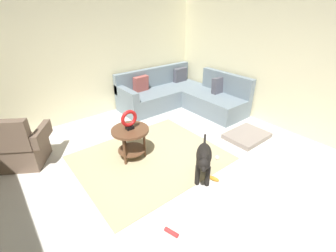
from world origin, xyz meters
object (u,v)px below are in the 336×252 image
dog_toy_bone (213,178)px  side_table (131,136)px  sectional_couch (181,96)px  dog (204,158)px  dog_toy_ball (217,158)px  dog_toy_rope (171,232)px  dog_bed_mat (247,136)px  torus_sculpture (129,119)px  armchair (20,147)px

dog_toy_bone → side_table: bearing=116.8°
sectional_couch → side_table: size_ratio=3.75×
dog → dog_toy_ball: bearing=-113.2°
dog → dog_toy_rope: size_ratio=3.83×
side_table → dog_toy_ball: 1.47m
dog_toy_ball → sectional_couch: bearing=63.9°
dog_toy_bone → dog_bed_mat: bearing=16.2°
sectional_couch → dog_bed_mat: bearing=-90.4°
dog_toy_rope → side_table: bearing=74.7°
dog → dog_toy_ball: size_ratio=9.38×
torus_sculpture → dog_bed_mat: bearing=-22.0°
armchair → side_table: bearing=-0.1°
sectional_couch → dog_toy_bone: 2.77m
dog → dog_bed_mat: bearing=-121.1°
sectional_couch → dog_toy_ball: (-1.00, -2.04, -0.26)m
sectional_couch → dog_bed_mat: (-0.01, -1.93, -0.25)m
torus_sculpture → dog_toy_ball: 1.57m
side_table → dog: bearing=-65.3°
armchair → torus_sculpture: bearing=-0.1°
side_table → dog_toy_bone: bearing=-63.2°
dog_bed_mat → dog: size_ratio=1.20×
armchair → torus_sculpture: size_ratio=3.06×
dog_bed_mat → dog_toy_bone: dog_bed_mat is taller
side_table → dog_toy_rope: size_ratio=3.46×
side_table → dog_toy_rope: side_table is taller
dog_toy_rope → armchair: bearing=112.4°
sectional_couch → torus_sculpture: size_ratio=6.90×
torus_sculpture → dog_toy_rope: torus_sculpture is taller
sectional_couch → side_table: (-2.07, -1.10, 0.12)m
dog_toy_rope → dog_toy_bone: dog_toy_bone is taller
dog_toy_ball → dog_bed_mat: bearing=6.2°
dog_toy_bone → dog_toy_rope: bearing=-163.6°
torus_sculpture → dog_toy_rope: bearing=-105.3°
torus_sculpture → dog_bed_mat: (2.05, -0.83, -0.67)m
dog_bed_mat → dog_toy_rope: dog_bed_mat is taller
dog_bed_mat → dog_toy_ball: bearing=-173.8°
side_table → sectional_couch: bearing=28.1°
armchair → dog_toy_bone: bearing=-14.0°
dog_bed_mat → dog: 1.60m
dog_bed_mat → sectional_couch: bearing=89.6°
dog → dog_toy_bone: (0.11, -0.12, -0.35)m
dog_toy_ball → dog_toy_rope: size_ratio=0.41×
torus_sculpture → dog_toy_bone: torus_sculpture is taller
torus_sculpture → armchair: bearing=147.7°
side_table → torus_sculpture: torus_sculpture is taller
dog_toy_ball → side_table: bearing=138.6°
dog_toy_ball → dog_toy_bone: size_ratio=0.39×
side_table → dog_toy_rope: bearing=-105.3°
dog → dog_toy_ball: dog is taller
armchair → dog_bed_mat: bearing=5.7°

